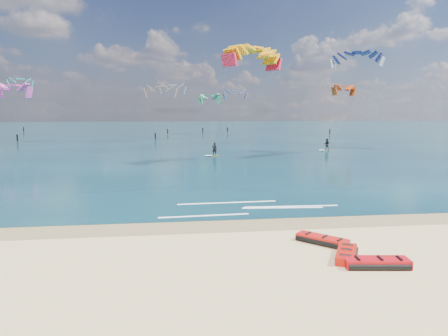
{
  "coord_description": "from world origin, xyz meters",
  "views": [
    {
      "loc": [
        -2.47,
        -17.3,
        6.05
      ],
      "look_at": [
        0.66,
        8.0,
        2.36
      ],
      "focal_mm": 32.0,
      "sensor_mm": 36.0,
      "label": 1
    }
  ],
  "objects_px": {
    "packed_kite_left": "(376,267)",
    "kitesurfer_far": "(343,94)",
    "packed_kite_mid": "(322,243)",
    "packed_kite_right": "(346,258)",
    "kitesurfer_main": "(233,99)"
  },
  "relations": [
    {
      "from": "kitesurfer_main",
      "to": "kitesurfer_far",
      "type": "bearing_deg",
      "value": -11.84
    },
    {
      "from": "packed_kite_left",
      "to": "kitesurfer_main",
      "type": "relative_size",
      "value": 0.18
    },
    {
      "from": "packed_kite_right",
      "to": "packed_kite_mid",
      "type": "bearing_deg",
      "value": 37.29
    },
    {
      "from": "packed_kite_left",
      "to": "packed_kite_mid",
      "type": "xyz_separation_m",
      "value": [
        -1.09,
        2.94,
        0.0
      ]
    },
    {
      "from": "packed_kite_left",
      "to": "kitesurfer_far",
      "type": "xyz_separation_m",
      "value": [
        16.79,
        42.5,
        8.36
      ]
    },
    {
      "from": "kitesurfer_main",
      "to": "kitesurfer_far",
      "type": "distance_m",
      "value": 18.68
    },
    {
      "from": "kitesurfer_main",
      "to": "packed_kite_mid",
      "type": "bearing_deg",
      "value": -125.36
    },
    {
      "from": "packed_kite_left",
      "to": "kitesurfer_far",
      "type": "bearing_deg",
      "value": 75.68
    },
    {
      "from": "packed_kite_mid",
      "to": "kitesurfer_far",
      "type": "bearing_deg",
      "value": 111.21
    },
    {
      "from": "packed_kite_right",
      "to": "kitesurfer_far",
      "type": "relative_size",
      "value": 0.15
    },
    {
      "from": "packed_kite_right",
      "to": "kitesurfer_main",
      "type": "xyz_separation_m",
      "value": [
        0.31,
        34.34,
        7.51
      ]
    },
    {
      "from": "packed_kite_mid",
      "to": "kitesurfer_far",
      "type": "distance_m",
      "value": 44.21
    },
    {
      "from": "packed_kite_left",
      "to": "packed_kite_right",
      "type": "xyz_separation_m",
      "value": [
        -0.77,
        1.04,
        0.0
      ]
    },
    {
      "from": "kitesurfer_far",
      "to": "packed_kite_right",
      "type": "bearing_deg",
      "value": -126.99
    },
    {
      "from": "packed_kite_mid",
      "to": "packed_kite_right",
      "type": "distance_m",
      "value": 1.93
    }
  ]
}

